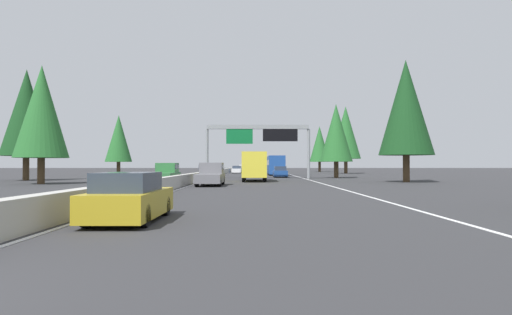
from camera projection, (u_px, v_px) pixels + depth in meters
The scene contains 21 objects.
ground_plane at pixel (218, 176), 65.04m from camera, with size 320.00×320.00×0.00m, color #2D2D30.
median_barrier at pixel (225, 171), 85.04m from camera, with size 180.00×0.56×0.90m, color #ADAAA3.
shoulder_stripe_right at pixel (290, 175), 75.07m from camera, with size 160.00×0.16×0.01m, color silver.
shoulder_stripe_median at pixel (224, 175), 75.03m from camera, with size 160.00×0.16×0.01m, color silver.
sign_gantry_overhead at pixel (259, 136), 53.44m from camera, with size 0.50×12.68×6.52m.
sedan_far_center at pixel (129, 198), 13.31m from camera, with size 4.40×1.80×1.47m.
box_truck_near_right at pixel (254, 165), 45.65m from camera, with size 8.50×2.40×2.95m.
sedan_far_right at pixel (280, 172), 59.49m from camera, with size 4.40×1.80×1.47m.
sedan_mid_center at pixel (237, 170), 87.71m from camera, with size 4.40×1.80×1.47m.
pickup_mid_left at pixel (211, 174), 36.08m from camera, with size 5.60×2.00×1.86m.
minivan_mid_right at pixel (243, 167), 127.73m from camera, with size 5.00×1.95×1.69m.
bus_near_center at pixel (276, 165), 72.81m from camera, with size 11.50×2.55×3.10m.
sedan_distant_a at pixel (238, 169), 95.95m from camera, with size 4.40×1.80×1.47m.
oncoming_near at pixel (166, 173), 41.72m from camera, with size 5.60×2.00×1.86m.
conifer_right_near at pixel (406, 108), 43.04m from camera, with size 5.26×5.26×11.96m.
conifer_right_mid at pixel (336, 133), 56.60m from camera, with size 4.17×4.17×9.48m.
conifer_right_far at pixel (346, 133), 84.44m from camera, with size 5.66×5.66×12.87m.
conifer_right_distant at pixel (320, 144), 104.42m from camera, with size 4.76×4.76×10.81m.
conifer_left_foreground at pixel (42, 112), 38.80m from camera, with size 4.61×4.61×10.47m.
conifer_left_near at pixel (26, 113), 47.64m from camera, with size 5.29×5.29×12.02m.
conifer_left_mid at pixel (119, 139), 72.20m from camera, with size 4.33×4.33×9.83m.
Camera 1 is at (-5.09, -5.50, 1.70)m, focal length 31.00 mm.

